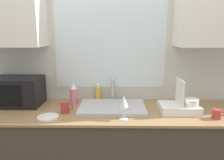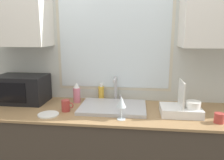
# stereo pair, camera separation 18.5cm
# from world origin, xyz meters

# --- Properties ---
(countertop) EXTENTS (2.35, 0.68, 0.89)m
(countertop) POSITION_xyz_m (0.00, 0.32, 0.44)
(countertop) COLOR #42382D
(countertop) RESTS_ON ground_plane
(wall_back) EXTENTS (6.00, 0.38, 2.60)m
(wall_back) POSITION_xyz_m (0.00, 0.64, 1.40)
(wall_back) COLOR silver
(wall_back) RESTS_ON ground_plane
(sink_basin) EXTENTS (0.59, 0.42, 0.03)m
(sink_basin) POSITION_xyz_m (0.02, 0.36, 0.90)
(sink_basin) COLOR #B2B2B7
(sink_basin) RESTS_ON countertop
(faucet) EXTENTS (0.08, 0.17, 0.25)m
(faucet) POSITION_xyz_m (0.03, 0.58, 1.04)
(faucet) COLOR #B7B7BC
(faucet) RESTS_ON countertop
(microwave) EXTENTS (0.48, 0.32, 0.27)m
(microwave) POSITION_xyz_m (-0.89, 0.46, 1.02)
(microwave) COLOR black
(microwave) RESTS_ON countertop
(dish_rack) EXTENTS (0.33, 0.24, 0.29)m
(dish_rack) POSITION_xyz_m (0.61, 0.28, 0.94)
(dish_rack) COLOR white
(dish_rack) RESTS_ON countertop
(spray_bottle) EXTENTS (0.07, 0.07, 0.20)m
(spray_bottle) POSITION_xyz_m (-0.35, 0.50, 0.98)
(spray_bottle) COLOR #D8728C
(spray_bottle) RESTS_ON countertop
(soap_bottle) EXTENTS (0.06, 0.06, 0.18)m
(soap_bottle) POSITION_xyz_m (-0.12, 0.60, 0.97)
(soap_bottle) COLOR gold
(soap_bottle) RESTS_ON countertop
(mug_near_sink) EXTENTS (0.11, 0.07, 0.10)m
(mug_near_sink) POSITION_xyz_m (-0.38, 0.25, 0.94)
(mug_near_sink) COLOR #A53833
(mug_near_sink) RESTS_ON countertop
(wine_glass) EXTENTS (0.08, 0.08, 0.19)m
(wine_glass) POSITION_xyz_m (0.12, 0.11, 1.03)
(wine_glass) COLOR silver
(wine_glass) RESTS_ON countertop
(mug_by_rack) EXTENTS (0.10, 0.07, 0.08)m
(mug_by_rack) POSITION_xyz_m (0.86, 0.14, 0.93)
(mug_by_rack) COLOR #A53833
(mug_by_rack) RESTS_ON countertop
(small_plate) EXTENTS (0.17, 0.17, 0.01)m
(small_plate) POSITION_xyz_m (-0.49, 0.13, 0.89)
(small_plate) COLOR white
(small_plate) RESTS_ON countertop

